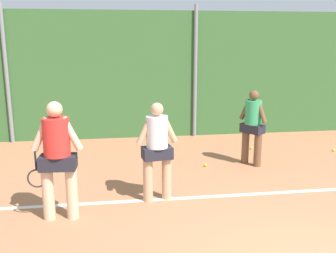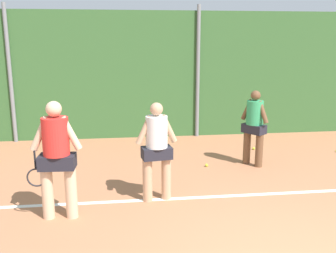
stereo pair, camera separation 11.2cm
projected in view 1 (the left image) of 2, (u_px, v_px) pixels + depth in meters
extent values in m
plane|color=#B2704C|center=(255.00, 208.00, 6.10)|extent=(27.17, 27.17, 0.00)
cube|color=#386633|center=(194.00, 75.00, 10.43)|extent=(16.77, 0.25, 3.36)
cylinder|color=gray|center=(7.00, 75.00, 9.58)|extent=(0.10, 0.10, 3.51)
cylinder|color=gray|center=(195.00, 73.00, 10.24)|extent=(0.10, 0.10, 3.51)
cube|color=white|center=(244.00, 195.00, 6.62)|extent=(12.25, 0.10, 0.01)
cylinder|color=beige|center=(72.00, 194.00, 5.68)|extent=(0.17, 0.17, 0.78)
cylinder|color=beige|center=(48.00, 194.00, 5.65)|extent=(0.17, 0.17, 0.78)
cube|color=#23232D|center=(58.00, 162.00, 5.56)|extent=(0.54, 0.33, 0.21)
cylinder|color=red|center=(56.00, 137.00, 5.47)|extent=(0.38, 0.38, 0.56)
sphere|color=beige|center=(54.00, 109.00, 5.38)|extent=(0.23, 0.23, 0.23)
cylinder|color=beige|center=(71.00, 134.00, 5.48)|extent=(0.32, 0.12, 0.52)
cylinder|color=beige|center=(41.00, 134.00, 5.44)|extent=(0.32, 0.12, 0.52)
cylinder|color=black|center=(36.00, 161.00, 5.47)|extent=(0.03, 0.03, 0.28)
torus|color=#26262B|center=(37.00, 178.00, 5.53)|extent=(0.28, 0.04, 0.28)
cylinder|color=tan|center=(148.00, 180.00, 6.29)|extent=(0.16, 0.16, 0.72)
cylinder|color=tan|center=(167.00, 178.00, 6.38)|extent=(0.16, 0.16, 0.72)
cube|color=#23232D|center=(157.00, 153.00, 6.24)|extent=(0.52, 0.35, 0.19)
cylinder|color=white|center=(157.00, 132.00, 6.16)|extent=(0.35, 0.35, 0.51)
sphere|color=tan|center=(157.00, 109.00, 6.07)|extent=(0.21, 0.21, 0.21)
cylinder|color=tan|center=(145.00, 130.00, 6.09)|extent=(0.29, 0.13, 0.48)
cylinder|color=tan|center=(169.00, 129.00, 6.20)|extent=(0.29, 0.13, 0.48)
cylinder|color=brown|center=(258.00, 150.00, 8.03)|extent=(0.16, 0.16, 0.70)
cylinder|color=brown|center=(245.00, 147.00, 8.25)|extent=(0.16, 0.16, 0.70)
cube|color=#23232D|center=(252.00, 128.00, 8.04)|extent=(0.50, 0.54, 0.19)
cylinder|color=#339E60|center=(253.00, 112.00, 7.97)|extent=(0.34, 0.34, 0.50)
sphere|color=brown|center=(254.00, 95.00, 7.89)|extent=(0.20, 0.20, 0.20)
cylinder|color=brown|center=(261.00, 112.00, 7.82)|extent=(0.21, 0.25, 0.48)
cylinder|color=brown|center=(246.00, 109.00, 8.10)|extent=(0.21, 0.25, 0.48)
sphere|color=#CCDB33|center=(334.00, 150.00, 9.16)|extent=(0.07, 0.07, 0.07)
sphere|color=#CCDB33|center=(205.00, 165.00, 8.07)|extent=(0.07, 0.07, 0.07)
sphere|color=#CCDB33|center=(252.00, 148.00, 9.33)|extent=(0.07, 0.07, 0.07)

